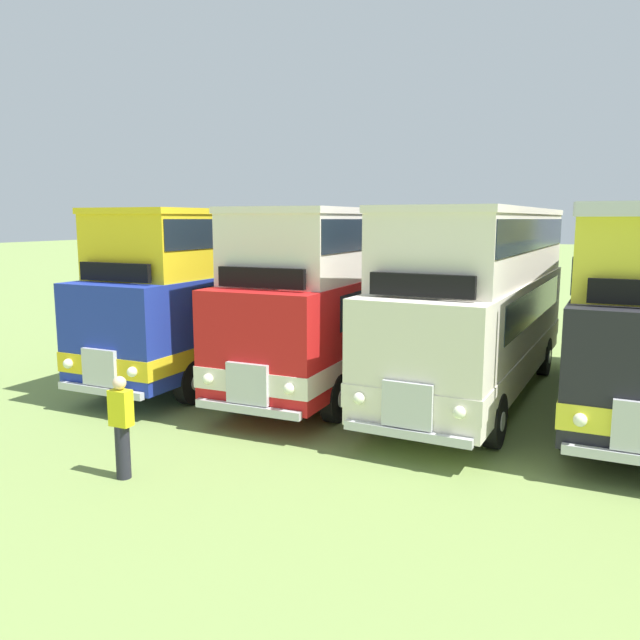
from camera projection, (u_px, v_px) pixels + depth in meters
name	position (u px, v px, depth m)	size (l,w,h in m)	color
ground_plane	(635.00, 410.00, 14.21)	(200.00, 200.00, 0.00)	#7A934C
bus_first_in_row	(233.00, 282.00, 18.06)	(2.74, 10.46, 4.49)	#1E339E
bus_second_in_row	(351.00, 286.00, 16.96)	(2.62, 10.87, 4.49)	red
bus_third_in_row	(480.00, 295.00, 15.00)	(3.09, 9.99, 4.49)	silver
marshal_person	(122.00, 426.00, 10.36)	(0.36, 0.24, 1.73)	#23232D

